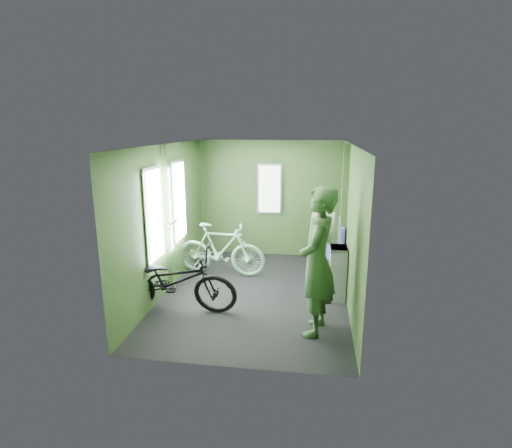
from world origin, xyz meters
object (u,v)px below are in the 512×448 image
(bicycle_mint, at_px, (221,275))
(passenger, at_px, (317,262))
(bench_seat, at_px, (328,261))
(waste_box, at_px, (338,273))
(bicycle_black, at_px, (175,311))

(bicycle_mint, relative_size, passenger, 0.84)
(passenger, height_order, bench_seat, passenger)
(waste_box, bearing_deg, bench_seat, 97.32)
(bicycle_black, xyz_separation_m, passenger, (1.97, -0.29, 0.94))
(waste_box, distance_m, bench_seat, 0.89)
(bench_seat, bearing_deg, bicycle_mint, -173.47)
(bicycle_black, xyz_separation_m, waste_box, (2.30, 0.76, 0.41))
(bicycle_black, relative_size, bicycle_mint, 1.14)
(bicycle_mint, distance_m, passenger, 2.58)
(passenger, xyz_separation_m, waste_box, (0.33, 1.06, -0.53))
(bicycle_black, height_order, bench_seat, bench_seat)
(bicycle_mint, distance_m, bench_seat, 1.88)
(bicycle_mint, bearing_deg, waste_box, -104.95)
(bicycle_black, distance_m, bicycle_mint, 1.51)
(passenger, relative_size, waste_box, 2.28)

